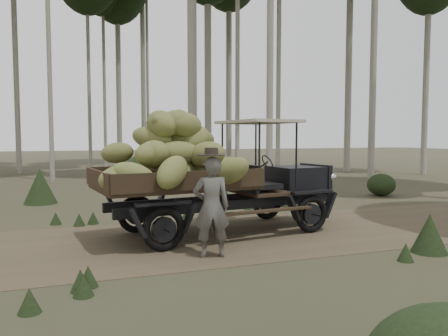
{
  "coord_description": "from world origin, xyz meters",
  "views": [
    {
      "loc": [
        -0.76,
        -8.28,
        2.05
      ],
      "look_at": [
        2.3,
        0.37,
        1.39
      ],
      "focal_mm": 35.0,
      "sensor_mm": 36.0,
      "label": 1
    }
  ],
  "objects": [
    {
      "name": "ground",
      "position": [
        0.0,
        0.0,
        0.0
      ],
      "size": [
        120.0,
        120.0,
        0.0
      ],
      "primitive_type": "plane",
      "color": "#473D2B",
      "rests_on": "ground"
    },
    {
      "name": "dirt_track",
      "position": [
        0.0,
        0.0,
        0.0
      ],
      "size": [
        70.0,
        4.0,
        0.01
      ],
      "primitive_type": "cube",
      "color": "brown",
      "rests_on": "ground"
    },
    {
      "name": "banana_truck",
      "position": [
        1.67,
        0.2,
        1.55
      ],
      "size": [
        5.43,
        2.93,
        2.67
      ],
      "rotation": [
        0.0,
        0.0,
        0.14
      ],
      "color": "black",
      "rests_on": "ground"
    },
    {
      "name": "farmer",
      "position": [
        1.47,
        -1.33,
        0.88
      ],
      "size": [
        0.69,
        0.53,
        1.86
      ],
      "rotation": [
        0.0,
        0.0,
        2.97
      ],
      "color": "#56544E",
      "rests_on": "ground"
    },
    {
      "name": "undergrowth",
      "position": [
        -1.17,
        -0.1,
        0.56
      ],
      "size": [
        22.06,
        22.68,
        1.39
      ],
      "color": "#233319",
      "rests_on": "ground"
    }
  ]
}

